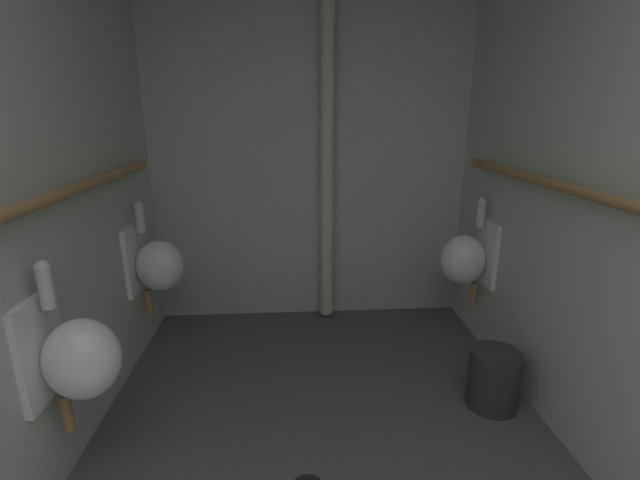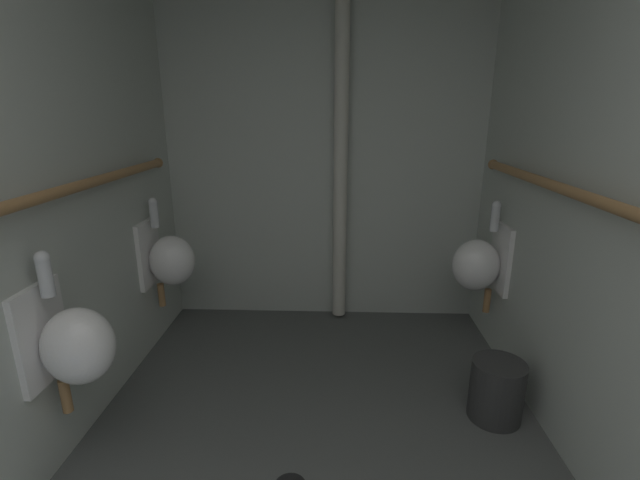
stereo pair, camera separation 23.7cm
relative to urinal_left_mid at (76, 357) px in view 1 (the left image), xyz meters
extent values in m
cube|color=#B7BEB4|center=(1.02, 1.68, 0.69)|extent=(2.46, 0.06, 2.63)
ellipsoid|color=white|center=(0.02, 0.00, -0.01)|extent=(0.30, 0.26, 0.34)
cube|color=white|center=(-0.13, 0.00, 0.04)|extent=(0.03, 0.30, 0.44)
cylinder|color=silver|center=(-0.07, 0.00, 0.30)|extent=(0.06, 0.06, 0.16)
sphere|color=silver|center=(-0.07, 0.00, 0.38)|extent=(0.06, 0.06, 0.06)
cylinder|color=#9E7042|center=(-0.08, 0.00, -0.26)|extent=(0.04, 0.04, 0.16)
ellipsoid|color=white|center=(0.02, 1.11, -0.01)|extent=(0.30, 0.26, 0.34)
cube|color=white|center=(-0.13, 1.11, 0.04)|extent=(0.03, 0.30, 0.44)
cylinder|color=silver|center=(-0.07, 1.11, 0.30)|extent=(0.06, 0.06, 0.16)
sphere|color=silver|center=(-0.07, 1.11, 0.38)|extent=(0.06, 0.06, 0.06)
cylinder|color=#9E7042|center=(-0.08, 1.11, -0.26)|extent=(0.04, 0.04, 0.16)
ellipsoid|color=white|center=(2.02, 1.10, -0.01)|extent=(0.30, 0.26, 0.34)
cube|color=white|center=(2.18, 1.10, 0.04)|extent=(0.03, 0.30, 0.44)
cylinder|color=silver|center=(2.11, 1.10, 0.30)|extent=(0.06, 0.06, 0.16)
sphere|color=silver|center=(2.11, 1.10, 0.38)|extent=(0.06, 0.06, 0.06)
cylinder|color=#9E7042|center=(2.12, 1.10, -0.26)|extent=(0.04, 0.04, 0.16)
cylinder|color=#9E7042|center=(-0.09, -0.01, 0.61)|extent=(0.05, 2.65, 0.05)
sphere|color=#9E7042|center=(-0.09, 1.31, 0.61)|extent=(0.06, 0.06, 0.06)
cylinder|color=#9E7042|center=(2.13, -0.03, 0.61)|extent=(0.05, 2.67, 0.05)
sphere|color=#9E7042|center=(2.13, 1.30, 0.61)|extent=(0.06, 0.06, 0.06)
cylinder|color=beige|center=(1.14, 1.57, 0.69)|extent=(0.10, 0.10, 2.58)
cylinder|color=#2D2D2D|center=(1.97, 0.40, -0.46)|extent=(0.28, 0.28, 0.32)
camera|label=1|loc=(0.88, -1.63, 0.95)|focal=24.71mm
camera|label=2|loc=(1.11, -1.63, 0.95)|focal=24.71mm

